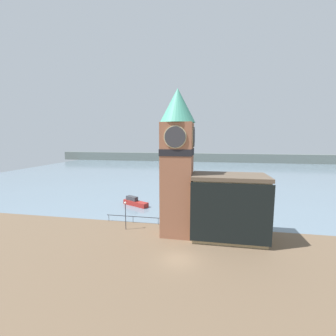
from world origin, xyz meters
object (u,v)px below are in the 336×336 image
(mooring_bollard_near, at_px, (161,227))
(boat_near, at_px, (135,202))
(pier_building, at_px, (229,207))
(clock_tower, at_px, (177,159))
(lamp_post, at_px, (125,210))

(mooring_bollard_near, bearing_deg, boat_near, 125.38)
(pier_building, distance_m, mooring_bollard_near, 10.64)
(clock_tower, distance_m, pier_building, 9.57)
(boat_near, relative_size, lamp_post, 1.37)
(clock_tower, relative_size, boat_near, 3.45)
(clock_tower, xyz_separation_m, boat_near, (-10.49, 12.09, -10.17))
(pier_building, relative_size, boat_near, 1.70)
(pier_building, relative_size, lamp_post, 2.32)
(pier_building, bearing_deg, boat_near, 144.89)
(clock_tower, bearing_deg, pier_building, -2.51)
(pier_building, xyz_separation_m, mooring_bollard_near, (-9.74, 1.27, -4.10))
(clock_tower, bearing_deg, mooring_bollard_near, 159.68)
(pier_building, relative_size, mooring_bollard_near, 14.91)
(clock_tower, distance_m, lamp_post, 11.09)
(mooring_bollard_near, bearing_deg, clock_tower, -20.32)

